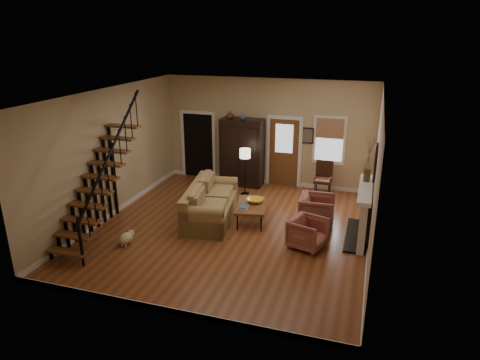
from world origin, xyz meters
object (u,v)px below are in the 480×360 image
(armoire, at_px, (242,152))
(side_chair, at_px, (323,179))
(armchair_right, at_px, (317,210))
(armchair_left, at_px, (308,233))
(sofa, at_px, (211,203))
(coffee_table, at_px, (251,213))
(floor_lamp, at_px, (245,172))

(armoire, xyz_separation_m, side_chair, (2.55, -0.20, -0.54))
(armoire, distance_m, armchair_right, 3.57)
(armoire, xyz_separation_m, armchair_right, (2.66, -2.29, -0.66))
(armchair_left, relative_size, side_chair, 0.75)
(sofa, height_order, coffee_table, sofa)
(sofa, bearing_deg, floor_lamp, 71.14)
(sofa, distance_m, coffee_table, 1.07)
(sofa, height_order, floor_lamp, floor_lamp)
(sofa, distance_m, armchair_right, 2.69)
(sofa, relative_size, armchair_left, 3.20)
(sofa, xyz_separation_m, side_chair, (2.53, 2.56, 0.06))
(armoire, bearing_deg, armchair_left, -53.23)
(coffee_table, distance_m, side_chair, 2.84)
(coffee_table, height_order, side_chair, side_chair)
(sofa, distance_m, floor_lamp, 2.00)
(armoire, xyz_separation_m, sofa, (0.02, -2.76, -0.60))
(sofa, bearing_deg, armchair_left, -25.88)
(sofa, relative_size, floor_lamp, 1.74)
(armchair_right, relative_size, floor_lamp, 0.61)
(floor_lamp, bearing_deg, side_chair, 15.20)
(coffee_table, height_order, armchair_right, armchair_right)
(armchair_left, bearing_deg, side_chair, 18.71)
(armoire, bearing_deg, armchair_right, -40.70)
(armoire, height_order, armchair_right, armoire)
(sofa, relative_size, side_chair, 2.38)
(floor_lamp, xyz_separation_m, side_chair, (2.21, 0.60, -0.19))
(armchair_right, distance_m, floor_lamp, 2.78)
(armchair_left, distance_m, side_chair, 3.33)
(armoire, distance_m, armchair_left, 4.46)
(armchair_right, height_order, floor_lamp, floor_lamp)
(armchair_left, distance_m, floor_lamp, 3.58)
(coffee_table, bearing_deg, armoire, 112.06)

